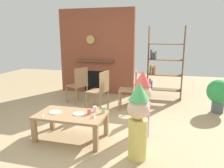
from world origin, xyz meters
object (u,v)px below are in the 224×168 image
coffee_table (71,118)px  bookshelf (162,66)px  child_with_cone_hat (138,119)px  child_in_pink (142,102)px  paper_plate_front (79,114)px  dining_chair_right (132,87)px  potted_plant_tall (219,93)px  paper_cup_near_right (89,111)px  dining_chair_middle (101,88)px  paper_cup_near_left (103,110)px  dining_chair_left (79,83)px  paper_plate_rear (55,112)px  paper_cup_center (95,109)px  birthday_cake_slice (93,116)px

coffee_table → bookshelf: bearing=64.3°
child_with_cone_hat → child_in_pink: (-0.04, 0.70, 0.02)m
child_in_pink → coffee_table: bearing=-0.0°
paper_plate_front → dining_chair_right: 1.82m
paper_plate_front → potted_plant_tall: size_ratio=0.24×
paper_cup_near_right → dining_chair_middle: dining_chair_middle is taller
paper_plate_front → paper_cup_near_left: bearing=23.1°
child_in_pink → dining_chair_right: child_in_pink is taller
dining_chair_left → paper_plate_rear: bearing=126.6°
paper_plate_front → dining_chair_right: size_ratio=0.20×
dining_chair_left → potted_plant_tall: bearing=-151.5°
child_with_cone_hat → child_in_pink: 0.70m
paper_cup_center → dining_chair_middle: dining_chair_middle is taller
bookshelf → child_in_pink: bearing=-95.5°
dining_chair_middle → bookshelf: bearing=-122.2°
bookshelf → paper_cup_near_right: bearing=-111.0°
paper_plate_front → dining_chair_middle: bearing=93.0°
paper_plate_rear → dining_chair_right: dining_chair_right is taller
birthday_cake_slice → dining_chair_right: bearing=81.0°
paper_cup_center → dining_chair_right: (0.36, 1.55, 0.03)m
bookshelf → coffee_table: bookshelf is taller
paper_plate_front → child_in_pink: (0.97, 0.38, 0.16)m
paper_cup_near_left → dining_chair_left: bearing=124.9°
paper_cup_near_right → child_with_cone_hat: 0.92m
paper_cup_near_left → dining_chair_right: size_ratio=0.12×
paper_plate_rear → potted_plant_tall: potted_plant_tall is taller
child_with_cone_hat → dining_chair_middle: (-1.08, 1.72, -0.06)m
coffee_table → potted_plant_tall: bearing=37.2°
coffee_table → child_in_pink: bearing=20.1°
bookshelf → paper_plate_rear: bearing=-120.0°
dining_chair_left → potted_plant_tall: (3.21, 0.17, -0.07)m
coffee_table → child_with_cone_hat: bearing=-15.0°
bookshelf → birthday_cake_slice: size_ratio=19.00×
paper_plate_front → dining_chair_middle: (-0.07, 1.40, 0.07)m
paper_cup_near_left → dining_chair_middle: 1.32m
bookshelf → paper_cup_near_left: (-0.82, -2.56, -0.40)m
bookshelf → paper_plate_rear: bookshelf is taller
dining_chair_left → paper_cup_center: bearing=146.8°
dining_chair_middle → child_in_pink: bearing=147.2°
paper_cup_center → child_in_pink: 0.79m
paper_cup_near_left → birthday_cake_slice: bearing=-108.7°
dining_chair_middle → potted_plant_tall: 2.59m
paper_cup_near_left → child_in_pink: (0.60, 0.22, 0.11)m
bookshelf → potted_plant_tall: bearing=-31.7°
child_with_cone_hat → paper_cup_center: bearing=-17.3°
paper_cup_near_right → coffee_table: bearing=-166.9°
paper_cup_near_left → paper_cup_center: (-0.16, 0.02, -0.01)m
paper_cup_near_left → child_with_cone_hat: (0.63, -0.48, 0.09)m
child_in_pink → dining_chair_middle: size_ratio=1.25×
paper_cup_center → paper_plate_rear: size_ratio=0.47×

